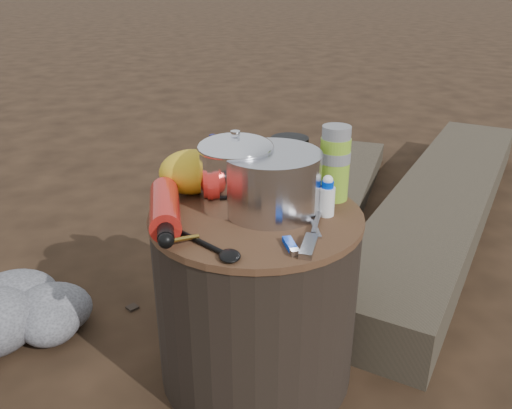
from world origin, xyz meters
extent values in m
plane|color=#2F1F14|center=(0.00, 0.00, 0.00)|extent=(60.00, 60.00, 0.00)
cylinder|color=black|center=(0.00, 0.00, 0.23)|extent=(0.50, 0.50, 0.46)
cube|color=#3C3427|center=(0.93, 0.73, 0.09)|extent=(1.58, 1.80, 0.17)
cube|color=#3C3427|center=(0.63, 1.07, 0.05)|extent=(0.76, 1.12, 0.10)
cylinder|color=#BABBC1|center=(0.04, 0.02, 0.53)|extent=(0.23, 0.23, 0.14)
cylinder|color=white|center=(-0.04, 0.06, 0.54)|extent=(0.17, 0.17, 0.17)
cylinder|color=#86BB2A|center=(0.20, 0.05, 0.55)|extent=(0.07, 0.07, 0.18)
cylinder|color=black|center=(0.11, 0.13, 0.52)|extent=(0.09, 0.09, 0.14)
ellipsoid|color=gold|center=(-0.13, 0.16, 0.51)|extent=(0.16, 0.13, 0.11)
cube|color=#121358|center=(-0.03, 0.19, 0.52)|extent=(0.11, 0.06, 0.13)
cube|color=#0035D7|center=(0.04, -0.17, 0.46)|extent=(0.02, 0.07, 0.01)
cube|color=#ABABB0|center=(0.07, -0.19, 0.46)|extent=(0.06, 0.10, 0.01)
cylinder|color=white|center=(0.16, -0.04, 0.50)|extent=(0.04, 0.04, 0.09)
camera|label=1|loc=(-0.21, -1.09, 0.98)|focal=37.03mm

